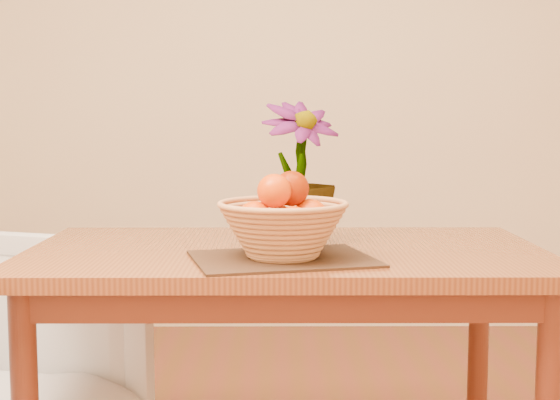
{
  "coord_description": "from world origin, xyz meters",
  "views": [
    {
      "loc": [
        -0.03,
        -1.8,
        1.1
      ],
      "look_at": [
        -0.02,
        0.15,
        0.9
      ],
      "focal_mm": 50.0,
      "sensor_mm": 36.0,
      "label": 1
    }
  ],
  "objects": [
    {
      "name": "wall_back",
      "position": [
        0.0,
        2.25,
        1.35
      ],
      "size": [
        4.0,
        0.02,
        2.7
      ],
      "primitive_type": "cube",
      "color": "#FAE9BE",
      "rests_on": "floor"
    },
    {
      "name": "potted_plant",
      "position": [
        0.04,
        0.39,
        0.95
      ],
      "size": [
        0.3,
        0.3,
        0.4
      ],
      "primitive_type": "imported",
      "rotation": [
        0.0,
        0.0,
        0.45
      ],
      "color": "#164012",
      "rests_on": "table"
    },
    {
      "name": "table",
      "position": [
        0.0,
        0.3,
        0.66
      ],
      "size": [
        1.4,
        0.8,
        0.75
      ],
      "color": "brown",
      "rests_on": "floor"
    },
    {
      "name": "placemat",
      "position": [
        -0.01,
        0.12,
        0.75
      ],
      "size": [
        0.5,
        0.43,
        0.01
      ],
      "primitive_type": "cube",
      "rotation": [
        0.0,
        0.0,
        0.25
      ],
      "color": "#352013",
      "rests_on": "table"
    },
    {
      "name": "wicker_basket",
      "position": [
        -0.01,
        0.12,
        0.82
      ],
      "size": [
        0.33,
        0.33,
        0.13
      ],
      "color": "tan",
      "rests_on": "placemat"
    },
    {
      "name": "orange_pile",
      "position": [
        -0.01,
        0.12,
        0.88
      ],
      "size": [
        0.23,
        0.22,
        0.16
      ],
      "rotation": [
        0.0,
        0.0,
        -0.27
      ],
      "color": "red",
      "rests_on": "wicker_basket"
    }
  ]
}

